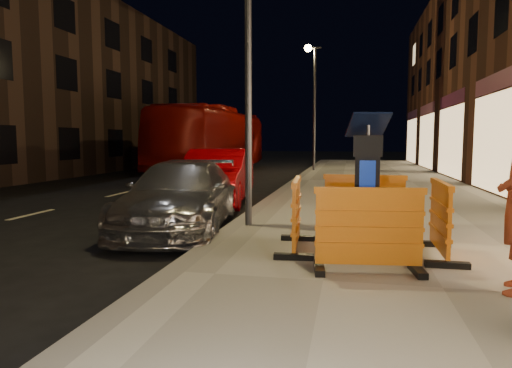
% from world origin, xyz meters
% --- Properties ---
extents(ground_plane, '(120.00, 120.00, 0.00)m').
position_xyz_m(ground_plane, '(0.00, 0.00, 0.00)').
color(ground_plane, black).
rests_on(ground_plane, ground).
extents(sidewalk, '(6.00, 60.00, 0.15)m').
position_xyz_m(sidewalk, '(3.00, 0.00, 0.07)').
color(sidewalk, gray).
rests_on(sidewalk, ground).
extents(kerb, '(0.30, 60.00, 0.15)m').
position_xyz_m(kerb, '(0.00, 0.00, 0.07)').
color(kerb, slate).
rests_on(kerb, ground).
extents(parking_kiosk, '(0.58, 0.58, 1.78)m').
position_xyz_m(parking_kiosk, '(2.25, 1.37, 1.04)').
color(parking_kiosk, black).
rests_on(parking_kiosk, sidewalk).
extents(barrier_front, '(1.33, 0.67, 1.00)m').
position_xyz_m(barrier_front, '(2.25, 0.42, 0.65)').
color(barrier_front, orange).
rests_on(barrier_front, sidewalk).
extents(barrier_back, '(1.29, 0.55, 1.00)m').
position_xyz_m(barrier_back, '(2.25, 2.32, 0.65)').
color(barrier_back, orange).
rests_on(barrier_back, sidewalk).
extents(barrier_kerbside, '(0.61, 1.31, 1.00)m').
position_xyz_m(barrier_kerbside, '(1.30, 1.37, 0.65)').
color(barrier_kerbside, orange).
rests_on(barrier_kerbside, sidewalk).
extents(barrier_bldgside, '(0.53, 1.28, 1.00)m').
position_xyz_m(barrier_bldgside, '(3.20, 1.37, 0.65)').
color(barrier_bldgside, orange).
rests_on(barrier_bldgside, sidewalk).
extents(car_silver, '(2.35, 4.58, 1.27)m').
position_xyz_m(car_silver, '(-1.08, 3.10, 0.00)').
color(car_silver, '#A2A2A7').
rests_on(car_silver, ground).
extents(car_red, '(2.04, 4.53, 1.44)m').
position_xyz_m(car_red, '(-1.40, 6.62, 0.00)').
color(car_red, '#940309').
rests_on(car_red, ground).
extents(bus_doubledecker, '(2.86, 11.88, 3.30)m').
position_xyz_m(bus_doubledecker, '(-4.99, 18.10, 0.00)').
color(bus_doubledecker, maroon).
rests_on(bus_doubledecker, ground).
extents(street_lamp_mid, '(0.12, 0.12, 6.00)m').
position_xyz_m(street_lamp_mid, '(0.25, 3.00, 3.15)').
color(street_lamp_mid, '#3F3F44').
rests_on(street_lamp_mid, sidewalk).
extents(street_lamp_far, '(0.12, 0.12, 6.00)m').
position_xyz_m(street_lamp_far, '(0.25, 18.00, 3.15)').
color(street_lamp_far, '#3F3F44').
rests_on(street_lamp_far, sidewalk).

